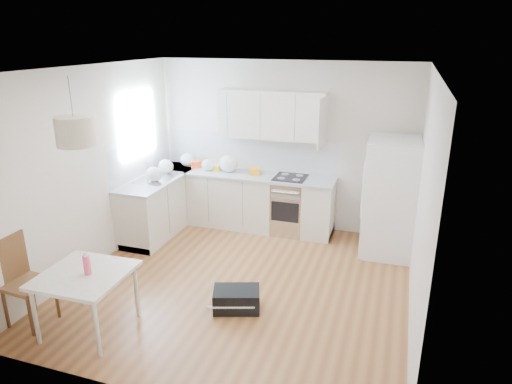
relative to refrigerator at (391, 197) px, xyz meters
The scene contains 29 objects.
floor 2.49m from the refrigerator, 138.48° to the right, with size 4.20×4.20×0.00m, color brown.
ceiling 2.98m from the refrigerator, 138.48° to the right, with size 4.20×4.20×0.00m, color white.
wall_back 1.90m from the refrigerator, 162.56° to the left, with size 4.20×4.20×0.00m, color silver.
wall_left 4.18m from the refrigerator, 158.07° to the right, with size 4.20×4.20×0.00m, color silver.
wall_right 1.67m from the refrigerator, 77.31° to the right, with size 4.20×4.20×0.00m, color silver.
window_glassblock 3.96m from the refrigerator, behind, with size 0.02×1.00×1.00m, color #BFE0F9.
cabinets_back 2.40m from the refrigerator, behind, with size 3.00×0.60×0.88m, color beige.
cabinets_left 3.59m from the refrigerator, behind, with size 0.60×1.80×0.88m, color beige.
counter_back 2.36m from the refrigerator, behind, with size 3.02×0.64×0.04m, color #A9ACAE.
counter_left 3.57m from the refrigerator, behind, with size 0.64×1.82×0.04m, color #A9ACAE.
backsplash_back 2.44m from the refrigerator, 166.97° to the left, with size 3.00×0.01×0.58m, color white.
backsplash_left 3.88m from the refrigerator, behind, with size 0.01×1.80×0.58m, color white.
upper_cabinets 2.20m from the refrigerator, 168.41° to the left, with size 1.70×0.32×0.75m, color beige.
range_oven 1.62m from the refrigerator, behind, with size 0.50×0.61×0.88m, color #BBBDC0, non-canonical shape.
sink 3.57m from the refrigerator, behind, with size 0.50×0.80×0.16m, color #BBBDC0, non-canonical shape.
refrigerator is the anchor object (origin of this frame).
dining_table 4.21m from the refrigerator, 134.65° to the right, with size 0.89×0.89×0.69m.
dining_chair 4.79m from the refrigerator, 139.73° to the right, with size 0.43×0.43×1.01m, color #4A2B16, non-canonical shape.
drink_bottle 4.17m from the refrigerator, 134.15° to the right, with size 0.07×0.07×0.25m, color #F24366.
gym_bag 2.74m from the refrigerator, 126.77° to the right, with size 0.54×0.35×0.25m, color black.
pendant_lamp 4.32m from the refrigerator, 135.19° to the right, with size 0.37×0.37×0.28m, color beige.
grocery_bag_a 3.40m from the refrigerator, behind, with size 0.26×0.22×0.23m, color white.
grocery_bag_b 2.96m from the refrigerator, behind, with size 0.22×0.19×0.20m, color white.
grocery_bag_c 2.62m from the refrigerator, behind, with size 0.31×0.26×0.28m, color white.
grocery_bag_d 3.56m from the refrigerator, behind, with size 0.25×0.21×0.23m, color white.
grocery_bag_e 3.55m from the refrigerator, behind, with size 0.25×0.22×0.23m, color white.
snack_orange 2.16m from the refrigerator, behind, with size 0.17×0.11×0.12m, color orange.
snack_yellow 2.84m from the refrigerator, behind, with size 0.15×0.10×0.10m, color yellow.
snack_red 3.22m from the refrigerator, behind, with size 0.17×0.11×0.12m, color #E0441C.
Camera 1 is at (1.84, -4.91, 3.05)m, focal length 32.00 mm.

